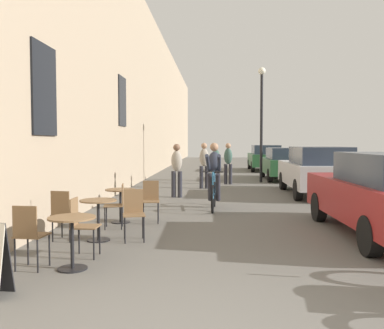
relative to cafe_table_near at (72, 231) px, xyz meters
name	(u,v)px	position (x,y,z in m)	size (l,w,h in m)	color
building_facade_left	(131,84)	(-1.51, 11.78, 3.60)	(0.54, 68.00, 8.24)	tan
cafe_table_near	(72,231)	(0.00, 0.00, 0.00)	(0.64, 0.64, 0.72)	black
cafe_chair_near_toward_street	(81,223)	(-0.08, 0.62, 0.00)	(0.38, 0.38, 0.89)	black
cafe_chair_near_toward_wall	(29,232)	(-0.56, -0.08, 0.00)	(0.42, 0.42, 0.89)	black
cafe_table_mid	(98,211)	(-0.10, 1.67, 0.00)	(0.64, 0.64, 0.72)	black
cafe_chair_mid_toward_street	(63,212)	(-0.70, 1.59, 0.00)	(0.43, 0.43, 0.89)	black
cafe_chair_mid_toward_wall	(134,211)	(0.51, 1.74, 0.00)	(0.46, 0.46, 0.89)	black
cafe_table_far	(120,198)	(-0.09, 3.34, 0.00)	(0.64, 0.64, 0.72)	black
cafe_chair_far_toward_street	(118,203)	(-0.01, 2.74, 0.00)	(0.44, 0.44, 0.89)	black
cafe_chair_far_toward_wall	(151,198)	(0.56, 3.42, 0.00)	(0.42, 0.42, 0.89)	black
cyclist_on_bicycle	(214,178)	(1.92, 5.34, 0.29)	(0.52, 1.76, 1.74)	black
pedestrian_near	(177,167)	(0.76, 7.52, 0.42)	(0.35, 0.26, 1.67)	#26262D
pedestrian_mid	(204,163)	(1.55, 10.08, 0.44)	(0.35, 0.25, 1.70)	#26262D
pedestrian_far	(228,161)	(2.50, 11.70, 0.43)	(0.37, 0.29, 1.69)	#26262D
pedestrian_furthest	(216,160)	(2.01, 13.31, 0.39)	(0.35, 0.26, 1.61)	#26262D
street_lamp	(262,110)	(3.94, 12.61, 2.59)	(0.32, 0.32, 4.90)	black
parked_car_second	(317,170)	(5.26, 8.30, 0.30)	(1.93, 4.46, 1.58)	#B7B7BC
parked_car_third	(284,163)	(5.10, 13.81, 0.24)	(1.76, 4.14, 1.47)	#23512D
parked_car_fourth	(265,157)	(4.99, 19.97, 0.28)	(1.90, 4.38, 1.55)	#23512D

